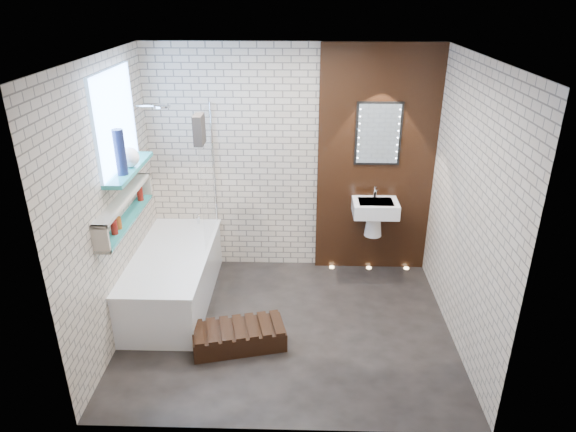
{
  "coord_description": "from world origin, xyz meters",
  "views": [
    {
      "loc": [
        0.12,
        -4.21,
        3.11
      ],
      "look_at": [
        0.0,
        0.15,
        1.15
      ],
      "focal_mm": 31.96,
      "sensor_mm": 36.0,
      "label": 1
    }
  ],
  "objects_px": {
    "bathtub": "(174,277)",
    "washbasin": "(375,213)",
    "led_mirror": "(378,134)",
    "walnut_step": "(239,337)",
    "bath_screen": "(208,175)"
  },
  "relations": [
    {
      "from": "bathtub",
      "to": "washbasin",
      "type": "bearing_deg",
      "value": 16.01
    },
    {
      "from": "washbasin",
      "to": "led_mirror",
      "type": "height_order",
      "value": "led_mirror"
    },
    {
      "from": "bathtub",
      "to": "walnut_step",
      "type": "xyz_separation_m",
      "value": [
        0.77,
        -0.75,
        -0.2
      ]
    },
    {
      "from": "bathtub",
      "to": "washbasin",
      "type": "height_order",
      "value": "washbasin"
    },
    {
      "from": "bathtub",
      "to": "bath_screen",
      "type": "xyz_separation_m",
      "value": [
        0.35,
        0.44,
        0.99
      ]
    },
    {
      "from": "washbasin",
      "to": "led_mirror",
      "type": "distance_m",
      "value": 0.88
    },
    {
      "from": "washbasin",
      "to": "walnut_step",
      "type": "height_order",
      "value": "washbasin"
    },
    {
      "from": "bathtub",
      "to": "bath_screen",
      "type": "height_order",
      "value": "bath_screen"
    },
    {
      "from": "bath_screen",
      "to": "bathtub",
      "type": "bearing_deg",
      "value": -128.9
    },
    {
      "from": "bath_screen",
      "to": "washbasin",
      "type": "relative_size",
      "value": 2.41
    },
    {
      "from": "washbasin",
      "to": "led_mirror",
      "type": "relative_size",
      "value": 0.83
    },
    {
      "from": "bathtub",
      "to": "walnut_step",
      "type": "relative_size",
      "value": 2.03
    },
    {
      "from": "bath_screen",
      "to": "washbasin",
      "type": "xyz_separation_m",
      "value": [
        1.82,
        0.18,
        -0.49
      ]
    },
    {
      "from": "washbasin",
      "to": "walnut_step",
      "type": "distance_m",
      "value": 2.08
    },
    {
      "from": "bathtub",
      "to": "washbasin",
      "type": "distance_m",
      "value": 2.32
    }
  ]
}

